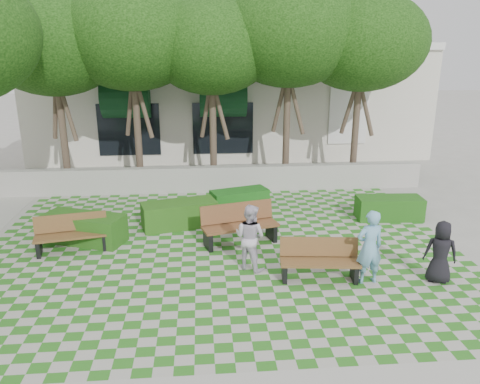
{
  "coord_description": "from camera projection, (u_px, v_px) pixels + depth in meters",
  "views": [
    {
      "loc": [
        -0.47,
        -9.91,
        4.96
      ],
      "look_at": [
        0.5,
        1.5,
        1.4
      ],
      "focal_mm": 35.0,
      "sensor_mm": 36.0,
      "label": 1
    }
  ],
  "objects": [
    {
      "name": "ground",
      "position": [
        224.0,
        268.0,
        10.94
      ],
      "size": [
        90.0,
        90.0,
        0.0
      ],
      "primitive_type": "plane",
      "color": "gray",
      "rests_on": "ground"
    },
    {
      "name": "lawn",
      "position": [
        222.0,
        251.0,
        11.89
      ],
      "size": [
        12.0,
        12.0,
        0.0
      ],
      "primitive_type": "plane",
      "color": "#2B721E",
      "rests_on": "ground"
    },
    {
      "name": "retaining_wall",
      "position": [
        215.0,
        179.0,
        16.71
      ],
      "size": [
        15.0,
        0.36,
        0.9
      ],
      "primitive_type": "cube",
      "color": "#9E9B93",
      "rests_on": "ground"
    },
    {
      "name": "bench_east",
      "position": [
        319.0,
        260.0,
        10.34
      ],
      "size": [
        1.79,
        0.76,
        0.91
      ],
      "rotation": [
        0.0,
        0.0,
        -0.11
      ],
      "color": "brown",
      "rests_on": "ground"
    },
    {
      "name": "bench_mid",
      "position": [
        239.0,
        225.0,
        12.24
      ],
      "size": [
        2.09,
        1.16,
        1.05
      ],
      "rotation": [
        0.0,
        0.0,
        0.26
      ],
      "color": "brown",
      "rests_on": "ground"
    },
    {
      "name": "bench_west",
      "position": [
        71.0,
        234.0,
        11.78
      ],
      "size": [
        1.84,
        0.93,
        0.92
      ],
      "rotation": [
        0.0,
        0.0,
        0.2
      ],
      "color": "brown",
      "rests_on": "ground"
    },
    {
      "name": "hedge_east",
      "position": [
        389.0,
        208.0,
        14.03
      ],
      "size": [
        1.97,
        0.88,
        0.67
      ],
      "primitive_type": "cube",
      "rotation": [
        0.0,
        0.0,
        -0.06
      ],
      "color": "#1C4D14",
      "rests_on": "ground"
    },
    {
      "name": "hedge_midright",
      "position": [
        240.0,
        199.0,
        14.89
      ],
      "size": [
        1.93,
        1.23,
        0.63
      ],
      "primitive_type": "cube",
      "rotation": [
        0.0,
        0.0,
        0.31
      ],
      "color": "#154F15",
      "rests_on": "ground"
    },
    {
      "name": "hedge_midleft",
      "position": [
        179.0,
        214.0,
        13.42
      ],
      "size": [
        2.24,
        1.34,
        0.73
      ],
      "primitive_type": "cube",
      "rotation": [
        0.0,
        0.0,
        0.25
      ],
      "color": "#214D14",
      "rests_on": "ground"
    },
    {
      "name": "hedge_west",
      "position": [
        84.0,
        228.0,
        12.35
      ],
      "size": [
        2.3,
        1.55,
        0.75
      ],
      "primitive_type": "cube",
      "rotation": [
        0.0,
        0.0,
        -0.36
      ],
      "color": "#1E4B14",
      "rests_on": "ground"
    },
    {
      "name": "person_blue",
      "position": [
        369.0,
        247.0,
        10.06
      ],
      "size": [
        0.66,
        0.48,
        1.67
      ],
      "primitive_type": "imported",
      "rotation": [
        0.0,
        0.0,
        3.29
      ],
      "color": "#6FA9CB",
      "rests_on": "ground"
    },
    {
      "name": "person_dark",
      "position": [
        441.0,
        252.0,
        10.14
      ],
      "size": [
        0.8,
        0.66,
        1.4
      ],
      "primitive_type": "imported",
      "rotation": [
        0.0,
        0.0,
        2.77
      ],
      "color": "black",
      "rests_on": "ground"
    },
    {
      "name": "person_white",
      "position": [
        250.0,
        237.0,
        10.74
      ],
      "size": [
        0.97,
        0.93,
        1.57
      ],
      "primitive_type": "imported",
      "rotation": [
        0.0,
        0.0,
        2.5
      ],
      "color": "silver",
      "rests_on": "ground"
    },
    {
      "name": "tree_row",
      "position": [
        155.0,
        40.0,
        14.92
      ],
      "size": [
        17.7,
        13.4,
        7.41
      ],
      "color": "#47382B",
      "rests_on": "ground"
    },
    {
      "name": "building",
      "position": [
        227.0,
        97.0,
        23.67
      ],
      "size": [
        18.0,
        8.92,
        5.15
      ],
      "color": "beige",
      "rests_on": "ground"
    }
  ]
}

